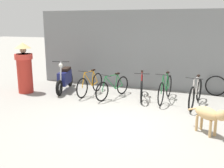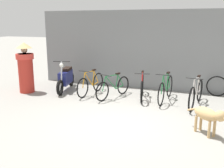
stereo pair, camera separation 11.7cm
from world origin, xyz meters
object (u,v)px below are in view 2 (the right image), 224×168
(bicycle_0, at_px, (91,84))
(stray_dog, at_px, (209,115))
(bicycle_2, at_px, (142,87))
(spare_tire_left, at_px, (217,86))
(bicycle_1, at_px, (113,87))
(person_in_robes, at_px, (26,67))
(bicycle_3, at_px, (166,89))
(motorcycle, at_px, (66,78))
(bicycle_4, at_px, (196,94))

(bicycle_0, bearing_deg, stray_dog, 67.61)
(bicycle_2, distance_m, spare_tire_left, 2.47)
(bicycle_2, bearing_deg, bicycle_1, -86.01)
(spare_tire_left, bearing_deg, stray_dog, -93.90)
(person_in_robes, bearing_deg, bicycle_1, 172.41)
(bicycle_3, bearing_deg, motorcycle, -86.17)
(stray_dog, bearing_deg, bicycle_2, 174.58)
(bicycle_0, relative_size, stray_dog, 1.88)
(stray_dog, relative_size, person_in_robes, 0.50)
(bicycle_1, xyz_separation_m, bicycle_4, (2.53, 0.01, 0.04))
(stray_dog, bearing_deg, bicycle_4, 143.16)
(bicycle_2, xyz_separation_m, motorcycle, (-2.76, -0.00, 0.08))
(bicycle_2, relative_size, bicycle_4, 0.94)
(bicycle_0, bearing_deg, bicycle_1, 90.95)
(bicycle_2, distance_m, stray_dog, 3.03)
(bicycle_3, xyz_separation_m, person_in_robes, (-4.66, -0.63, 0.50))
(bicycle_3, height_order, spare_tire_left, bicycle_3)
(bicycle_3, height_order, stray_dog, bicycle_3)
(bicycle_0, xyz_separation_m, bicycle_4, (3.36, -0.08, 0.02))
(bicycle_1, distance_m, person_in_robes, 3.11)
(bicycle_0, bearing_deg, bicycle_3, 99.69)
(bicycle_4, relative_size, person_in_robes, 1.04)
(bicycle_0, distance_m, person_in_robes, 2.31)
(spare_tire_left, bearing_deg, motorcycle, -168.21)
(bicycle_0, height_order, stray_dog, bicycle_0)
(bicycle_2, distance_m, person_in_robes, 4.00)
(stray_dog, distance_m, spare_tire_left, 3.32)
(bicycle_0, relative_size, person_in_robes, 0.94)
(spare_tire_left, bearing_deg, person_in_robes, -164.35)
(bicycle_4, height_order, person_in_robes, person_in_robes)
(bicycle_0, xyz_separation_m, bicycle_3, (2.47, 0.12, 0.02))
(bicycle_0, bearing_deg, bicycle_2, 102.72)
(bicycle_1, bearing_deg, motorcycle, -79.12)
(bicycle_1, relative_size, bicycle_2, 0.96)
(bicycle_3, height_order, person_in_robes, person_in_robes)
(bicycle_2, distance_m, bicycle_4, 1.67)
(bicycle_0, bearing_deg, bicycle_4, 95.65)
(bicycle_0, distance_m, bicycle_3, 2.47)
(bicycle_1, height_order, stray_dog, bicycle_1)
(bicycle_1, distance_m, bicycle_3, 1.65)
(motorcycle, relative_size, spare_tire_left, 2.74)
(bicycle_1, distance_m, bicycle_4, 2.53)
(bicycle_3, distance_m, motorcycle, 3.52)
(bicycle_4, xyz_separation_m, stray_dog, (0.36, -2.02, 0.09))
(bicycle_4, relative_size, stray_dog, 2.07)
(bicycle_2, height_order, bicycle_3, bicycle_3)
(bicycle_3, xyz_separation_m, spare_tire_left, (1.48, 1.10, -0.04))
(bicycle_4, bearing_deg, person_in_robes, -77.08)
(motorcycle, height_order, stray_dog, motorcycle)
(bicycle_3, bearing_deg, bicycle_0, -82.64)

